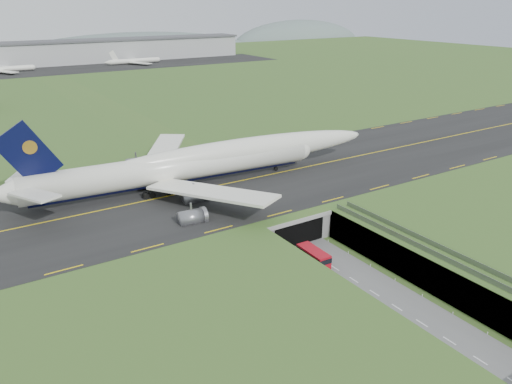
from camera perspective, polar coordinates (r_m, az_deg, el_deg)
ground at (r=96.02m, az=7.83°, el=-7.96°), size 900.00×900.00×0.00m
airfield_deck at (r=94.61m, az=7.92°, el=-6.37°), size 800.00×800.00×6.00m
trench_road at (r=91.21m, az=10.89°, el=-9.77°), size 12.00×75.00×0.20m
taxiway at (r=118.11m, az=-2.34°, el=1.14°), size 800.00×44.00×0.18m
tunnel_portal at (r=106.36m, az=2.13°, el=-2.77°), size 17.00×22.30×6.00m
guideway at (r=89.75m, az=21.44°, el=-7.67°), size 3.00×53.00×7.05m
jumbo_jet at (r=116.06m, az=-6.21°, el=3.38°), size 91.84×59.41×19.71m
shuttle_tram at (r=94.15m, az=6.58°, el=-7.38°), size 3.01×7.43×3.01m
cargo_terminal at (r=368.20m, az=-24.55°, el=14.16°), size 320.00×67.00×15.60m
distant_hills at (r=510.02m, az=-19.41°, el=14.20°), size 700.00×91.00×60.00m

